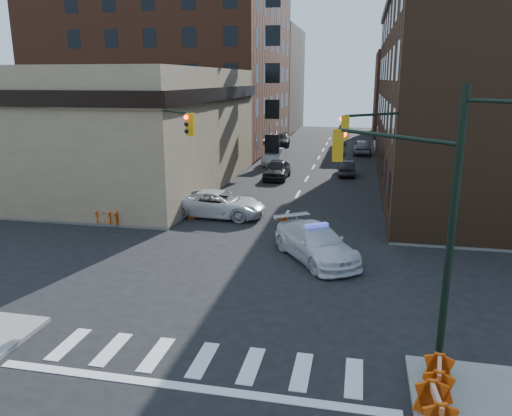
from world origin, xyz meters
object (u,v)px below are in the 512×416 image
at_px(barricade_se_a, 438,379).
at_px(barricade_nw_a, 113,217).
at_px(pedestrian_b, 97,194).
at_px(barrel_bank, 191,211).
at_px(parked_car_wnear, 277,169).
at_px(parked_car_wfar, 274,156).
at_px(parked_car_enear, 346,168).
at_px(pickup, 219,204).
at_px(pedestrian_a, 101,207).
at_px(police_car, 316,243).
at_px(barrel_road, 285,225).

relative_size(barricade_se_a, barricade_nw_a, 1.12).
relative_size(pedestrian_b, barrel_bank, 2.15).
bearing_deg(parked_car_wnear, pedestrian_b, -125.81).
xyz_separation_m(parked_car_wfar, parked_car_enear, (7.17, -4.42, -0.13)).
distance_m(pickup, pedestrian_a, 6.96).
relative_size(police_car, parked_car_wnear, 1.17).
bearing_deg(parked_car_wnear, barrel_bank, -102.44).
bearing_deg(pedestrian_a, pedestrian_b, 117.52).
height_order(pickup, barricade_nw_a, pickup).
bearing_deg(pedestrian_b, pedestrian_a, -79.83).
bearing_deg(parked_car_enear, parked_car_wfar, -36.59).
height_order(parked_car_wnear, parked_car_wfar, parked_car_wnear).
bearing_deg(barrel_bank, barrel_road, -19.46).
height_order(pickup, barrel_road, pickup).
relative_size(police_car, barricade_se_a, 4.66).
relative_size(police_car, barrel_bank, 5.98).
bearing_deg(barrel_road, barricade_se_a, -65.26).
relative_size(pickup, barricade_nw_a, 5.37).
bearing_deg(pickup, barrel_road, -120.22).
height_order(parked_car_wfar, barricade_se_a, parked_car_wfar).
distance_m(pedestrian_b, barricade_nw_a, 3.90).
height_order(police_car, barricade_se_a, police_car).
bearing_deg(parked_car_enear, pedestrian_b, 41.26).
bearing_deg(pedestrian_b, barricade_nw_a, -70.76).
bearing_deg(parked_car_wfar, barricade_se_a, -72.69).
height_order(barrel_road, barrel_bank, barrel_road).
xyz_separation_m(parked_car_wfar, barricade_nw_a, (-5.39, -23.06, -0.23)).
bearing_deg(pickup, barricade_se_a, -143.55).
distance_m(barrel_bank, barricade_nw_a, 4.58).
xyz_separation_m(parked_car_wnear, parked_car_wfar, (-1.49, 7.16, -0.03)).
relative_size(parked_car_wnear, barricade_nw_a, 4.45).
xyz_separation_m(police_car, barricade_se_a, (4.14, -9.93, -0.21)).
bearing_deg(parked_car_wnear, parked_car_wfar, 101.89).
relative_size(pickup, parked_car_enear, 1.45).
bearing_deg(barrel_road, barrel_bank, 160.54).
xyz_separation_m(police_car, pedestrian_b, (-14.45, 5.95, 0.35)).
bearing_deg(barrel_bank, pedestrian_b, 176.00).
bearing_deg(pedestrian_b, police_car, -44.69).
xyz_separation_m(pickup, barricade_nw_a, (-5.37, -3.30, -0.25)).
xyz_separation_m(pickup, parked_car_wnear, (1.51, 12.59, 0.01)).
xyz_separation_m(parked_car_enear, pedestrian_a, (-13.47, -18.34, 0.36)).
bearing_deg(pickup, police_car, -131.05).
bearing_deg(parked_car_wnear, parked_car_enear, 25.90).
height_order(parked_car_wnear, barrel_road, parked_car_wnear).
distance_m(pickup, barrel_bank, 1.76).
relative_size(parked_car_wfar, barrel_road, 4.22).
height_order(pedestrian_a, barricade_nw_a, pedestrian_a).
relative_size(parked_car_wfar, barricade_nw_a, 4.45).
bearing_deg(pickup, parked_car_wfar, 3.18).
distance_m(barrel_road, barricade_nw_a, 9.92).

